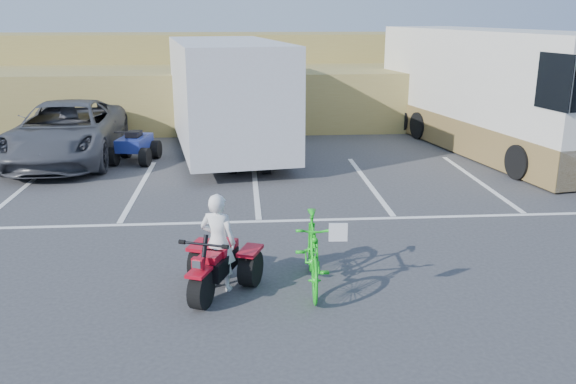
{
  "coord_description": "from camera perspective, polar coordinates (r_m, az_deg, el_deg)",
  "views": [
    {
      "loc": [
        -0.3,
        -8.86,
        3.92
      ],
      "look_at": [
        0.46,
        1.01,
        1.0
      ],
      "focal_mm": 38.0,
      "sensor_mm": 36.0,
      "label": 1
    }
  ],
  "objects": [
    {
      "name": "rider",
      "position": [
        8.89,
        -6.56,
        -4.69
      ],
      "size": [
        0.62,
        0.52,
        1.46
      ],
      "primitive_type": "imported",
      "rotation": [
        0.0,
        0.0,
        2.78
      ],
      "color": "white",
      "rests_on": "ground"
    },
    {
      "name": "quad_atv_blue",
      "position": [
        17.21,
        -14.05,
        2.76
      ],
      "size": [
        1.31,
        1.61,
        0.94
      ],
      "primitive_type": null,
      "rotation": [
        0.0,
        0.0,
        -0.17
      ],
      "color": "navy",
      "rests_on": "ground"
    },
    {
      "name": "grey_pickup",
      "position": [
        17.82,
        -20.06,
        5.33
      ],
      "size": [
        2.83,
        5.8,
        1.59
      ],
      "primitive_type": "imported",
      "rotation": [
        0.0,
        0.0,
        0.03
      ],
      "color": "#46474E",
      "rests_on": "ground"
    },
    {
      "name": "grass_embankment",
      "position": [
        24.47,
        -3.77,
        10.53
      ],
      "size": [
        40.0,
        8.5,
        3.1
      ],
      "color": "olive",
      "rests_on": "ground"
    },
    {
      "name": "red_trike_atv",
      "position": [
        9.06,
        -6.78,
        -9.33
      ],
      "size": [
        1.5,
        1.7,
        0.92
      ],
      "primitive_type": null,
      "rotation": [
        0.0,
        0.0,
        -0.36
      ],
      "color": "#A7091A",
      "rests_on": "ground"
    },
    {
      "name": "cargo_trailer",
      "position": [
        17.44,
        -5.71,
        9.1
      ],
      "size": [
        3.76,
        7.17,
        3.18
      ],
      "rotation": [
        0.0,
        0.0,
        0.16
      ],
      "color": "silver",
      "rests_on": "ground"
    },
    {
      "name": "rv_motorhome",
      "position": [
        19.02,
        18.14,
        8.26
      ],
      "size": [
        4.2,
        9.78,
        3.42
      ],
      "rotation": [
        0.0,
        0.0,
        0.19
      ],
      "color": "silver",
      "rests_on": "ground"
    },
    {
      "name": "ground",
      "position": [
        9.69,
        -2.28,
        -7.44
      ],
      "size": [
        100.0,
        100.0,
        0.0
      ],
      "primitive_type": "plane",
      "color": "#37373A",
      "rests_on": "ground"
    },
    {
      "name": "quad_atv_green",
      "position": [
        15.96,
        -3.45,
        2.17
      ],
      "size": [
        1.25,
        1.58,
        0.96
      ],
      "primitive_type": null,
      "rotation": [
        0.0,
        0.0,
        -0.11
      ],
      "color": "#155914",
      "rests_on": "ground"
    },
    {
      "name": "green_dirt_bike",
      "position": [
        8.97,
        2.33,
        -5.62
      ],
      "size": [
        0.62,
        1.87,
        1.11
      ],
      "primitive_type": "imported",
      "rotation": [
        0.0,
        0.0,
        -0.06
      ],
      "color": "#14BF19",
      "rests_on": "ground"
    },
    {
      "name": "parking_stripes",
      "position": [
        13.55,
        0.7,
        -0.37
      ],
      "size": [
        28.0,
        5.16,
        0.01
      ],
      "color": "white",
      "rests_on": "ground"
    }
  ]
}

